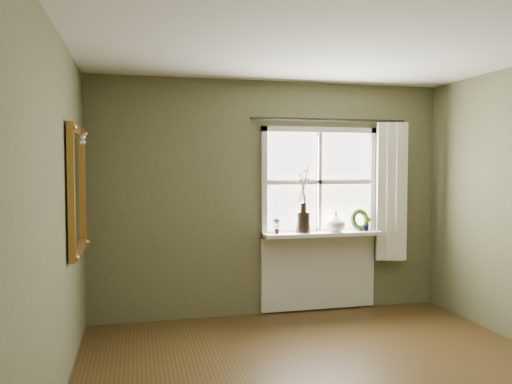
{
  "coord_description": "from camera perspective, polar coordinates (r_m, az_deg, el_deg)",
  "views": [
    {
      "loc": [
        -1.47,
        -3.11,
        1.65
      ],
      "look_at": [
        -0.35,
        1.55,
        1.41
      ],
      "focal_mm": 35.0,
      "sensor_mm": 36.0,
      "label": 1
    }
  ],
  "objects": [
    {
      "name": "curtain_rod",
      "position": [
        5.71,
        8.45,
        8.17
      ],
      "size": [
        1.84,
        0.03,
        0.03
      ],
      "primitive_type": "cylinder",
      "rotation": [
        0.0,
        1.57,
        0.0
      ],
      "color": "black",
      "rests_on": "wall_back"
    },
    {
      "name": "window_frame",
      "position": [
        5.71,
        7.24,
        1.15
      ],
      "size": [
        1.36,
        0.06,
        1.24
      ],
      "color": "silver",
      "rests_on": "wall_back"
    },
    {
      "name": "window_sill",
      "position": [
        5.66,
        7.6,
        -4.77
      ],
      "size": [
        1.36,
        0.26,
        0.04
      ],
      "primitive_type": "cube",
      "color": "silver",
      "rests_on": "wall_back"
    },
    {
      "name": "wreath",
      "position": [
        5.86,
        11.75,
        -3.38
      ],
      "size": [
        0.28,
        0.17,
        0.26
      ],
      "primitive_type": "torus",
      "rotation": [
        1.36,
        0.0,
        0.25
      ],
      "color": "#32461F",
      "rests_on": "window_sill"
    },
    {
      "name": "curtain",
      "position": [
        5.98,
        15.13,
        0.04
      ],
      "size": [
        0.36,
        0.12,
        1.59
      ],
      "primitive_type": "cube",
      "color": "#EFE6CF",
      "rests_on": "wall_back"
    },
    {
      "name": "ceiling",
      "position": [
        3.57,
        12.0,
        18.26
      ],
      "size": [
        4.5,
        4.5,
        0.0
      ],
      "primitive_type": "plane",
      "color": "silver",
      "rests_on": "ground"
    },
    {
      "name": "wall_left",
      "position": [
        3.18,
        -23.95,
        -3.68
      ],
      "size": [
        0.1,
        4.5,
        2.6
      ],
      "primitive_type": "cube",
      "color": "brown",
      "rests_on": "ground"
    },
    {
      "name": "potted_plant_left",
      "position": [
        5.47,
        2.37,
        -3.86
      ],
      "size": [
        0.11,
        0.09,
        0.18
      ],
      "primitive_type": "imported",
      "rotation": [
        0.0,
        0.0,
        -0.28
      ],
      "color": "#32461F",
      "rests_on": "window_sill"
    },
    {
      "name": "potted_plant_right",
      "position": [
        5.86,
        12.57,
        -3.57
      ],
      "size": [
        0.11,
        0.1,
        0.16
      ],
      "primitive_type": "imported",
      "rotation": [
        0.0,
        0.0,
        -0.42
      ],
      "color": "#32461F",
      "rests_on": "window_sill"
    },
    {
      "name": "wall_back",
      "position": [
        5.62,
        1.72,
        -0.7
      ],
      "size": [
        4.0,
        0.1,
        2.6
      ],
      "primitive_type": "cube",
      "color": "brown",
      "rests_on": "ground"
    },
    {
      "name": "window_apron",
      "position": [
        5.83,
        7.18,
        -8.92
      ],
      "size": [
        1.36,
        0.04,
        0.88
      ],
      "primitive_type": "cube",
      "color": "silver",
      "rests_on": "ground"
    },
    {
      "name": "dark_jug",
      "position": [
        5.56,
        5.41,
        -3.47
      ],
      "size": [
        0.19,
        0.19,
        0.23
      ],
      "primitive_type": "cylinder",
      "rotation": [
        0.0,
        0.0,
        -0.21
      ],
      "color": "black",
      "rests_on": "window_sill"
    },
    {
      "name": "gilt_mirror",
      "position": [
        4.5,
        -19.76,
        0.24
      ],
      "size": [
        0.1,
        0.92,
        1.09
      ],
      "color": "white",
      "rests_on": "wall_left"
    },
    {
      "name": "cream_vase",
      "position": [
        5.7,
        9.09,
        -3.37
      ],
      "size": [
        0.24,
        0.24,
        0.23
      ],
      "primitive_type": "imported",
      "rotation": [
        0.0,
        0.0,
        0.12
      ],
      "color": "beige",
      "rests_on": "window_sill"
    }
  ]
}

